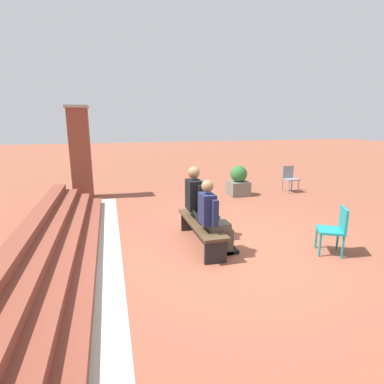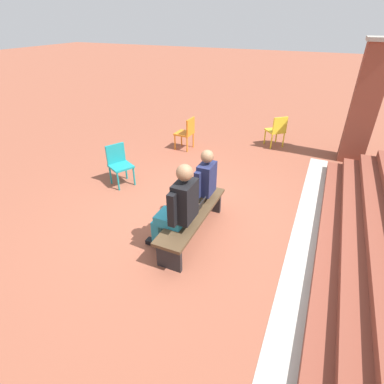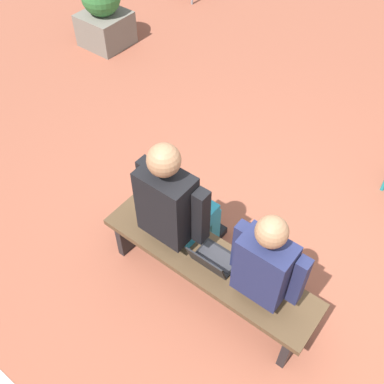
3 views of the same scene
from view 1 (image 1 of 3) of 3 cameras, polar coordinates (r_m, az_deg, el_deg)
ground_plane at (r=5.51m, az=5.79°, el=-10.94°), size 60.00×60.00×0.00m
concrete_strip at (r=5.50m, az=-15.42°, el=-11.35°), size 7.98×0.40×0.01m
brick_steps at (r=5.52m, az=-25.60°, el=-9.66°), size 7.18×1.20×0.60m
brick_pillar_right_of_steps at (r=9.50m, az=-20.48°, el=7.06°), size 0.64×0.64×2.72m
bench at (r=5.59m, az=1.73°, el=-6.58°), size 1.80×0.44×0.45m
person_student at (r=5.08m, az=4.01°, el=-4.44°), size 0.53×0.67×1.32m
person_adult at (r=5.82m, az=1.41°, el=-1.68°), size 0.60×0.75×1.43m
laptop at (r=5.50m, az=1.77°, el=-5.32°), size 0.32×0.29×0.21m
plastic_chair_far_left at (r=5.73m, az=25.66°, el=-6.10°), size 0.57×0.57×0.84m
plastic_chair_mid_courtyard at (r=10.38m, az=18.09°, el=2.73°), size 0.43×0.43×0.84m
planter at (r=9.45m, az=8.84°, el=1.98°), size 0.60×0.60×0.94m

